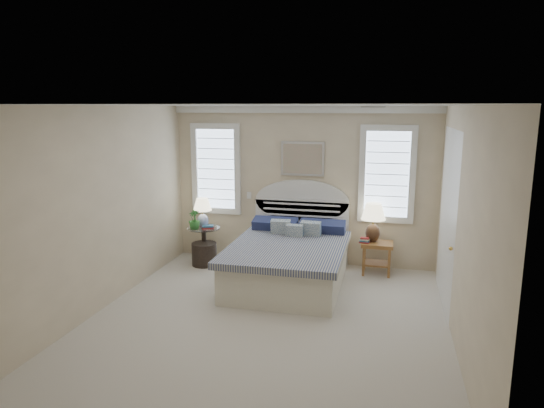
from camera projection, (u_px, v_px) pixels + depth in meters
The scene contains 21 objects.
floor at pixel (267, 321), 6.18m from camera, with size 4.50×5.00×0.01m, color #B9AD9E.
ceiling at pixel (266, 105), 5.64m from camera, with size 4.50×5.00×0.01m, color white.
wall_back at pixel (302, 186), 8.29m from camera, with size 4.50×0.02×2.70m, color tan.
wall_left at pixel (102, 209), 6.43m from camera, with size 0.02×5.00×2.70m, color tan.
wall_right at pixel (462, 229), 5.39m from camera, with size 0.02×5.00×2.70m, color tan.
crown_molding at pixel (303, 109), 8.00m from camera, with size 4.50×0.08×0.12m, color silver.
hvac_vent at pixel (373, 107), 6.13m from camera, with size 0.30×0.20×0.02m, color #B2B2B2.
switch_plate at pixel (249, 195), 8.54m from camera, with size 0.08×0.01×0.12m, color silver.
window_left at pixel (216, 169), 8.58m from camera, with size 0.90×0.06×1.60m, color #C9E1FF.
window_right at pixel (387, 174), 7.90m from camera, with size 0.90×0.06×1.60m, color #C9E1FF.
painting at pixel (302, 159), 8.16m from camera, with size 0.74×0.04×0.58m, color silver.
closet_door at pixel (447, 218), 6.56m from camera, with size 0.02×1.80×2.40m, color silver.
bed at pixel (290, 258), 7.49m from camera, with size 1.72×2.28×1.47m.
side_table_left at pixel (204, 241), 8.44m from camera, with size 0.56×0.56×0.63m.
nightstand_right at pixel (377, 251), 7.85m from camera, with size 0.50×0.40×0.53m.
floor_pot at pixel (204, 254), 8.33m from camera, with size 0.43×0.43×0.39m, color black.
lamp_left at pixel (203, 209), 8.35m from camera, with size 0.38×0.38×0.52m.
lamp_right at pixel (373, 218), 7.81m from camera, with size 0.46×0.46×0.64m.
potted_plant at pixel (194, 219), 8.24m from camera, with size 0.19×0.19×0.34m, color #35752E.
books_left at pixel (208, 227), 8.31m from camera, with size 0.24×0.20×0.05m.
books_right at pixel (365, 240), 7.79m from camera, with size 0.18×0.15×0.09m.
Camera 1 is at (1.43, -5.58, 2.68)m, focal length 32.00 mm.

